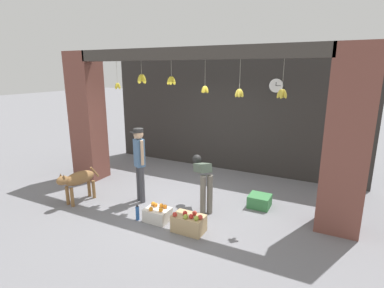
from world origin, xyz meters
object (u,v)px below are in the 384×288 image
object	(u,v)px
dog	(78,180)
worker_stooping	(203,177)
shopkeeper	(139,160)
fruit_crate_apples	(189,223)
produce_box_green	(260,201)
wall_clock	(276,86)
water_bottle	(137,213)
fruit_crate_oranges	(158,214)

from	to	relation	value
dog	worker_stooping	distance (m)	2.64
shopkeeper	fruit_crate_apples	xyz separation A→B (m)	(1.48, -0.63, -0.76)
dog	produce_box_green	size ratio (longest dim) A/B	2.33
dog	shopkeeper	world-z (taller)	shopkeeper
dog	fruit_crate_apples	xyz separation A→B (m)	(2.63, -0.00, -0.34)
dog	wall_clock	xyz separation A→B (m)	(3.26, 3.43, 1.86)
produce_box_green	water_bottle	world-z (taller)	water_bottle
shopkeeper	wall_clock	world-z (taller)	wall_clock
fruit_crate_oranges	produce_box_green	xyz separation A→B (m)	(1.54, 1.44, -0.01)
worker_stooping	fruit_crate_oranges	world-z (taller)	worker_stooping
worker_stooping	fruit_crate_oranges	distance (m)	1.13
worker_stooping	fruit_crate_oranges	bearing A→B (deg)	-166.58
dog	water_bottle	distance (m)	1.62
water_bottle	worker_stooping	bearing A→B (deg)	47.19
fruit_crate_oranges	water_bottle	world-z (taller)	fruit_crate_oranges
shopkeeper	fruit_crate_oranges	distance (m)	1.25
fruit_crate_apples	water_bottle	distance (m)	1.05
shopkeeper	fruit_crate_apples	world-z (taller)	shopkeeper
shopkeeper	worker_stooping	world-z (taller)	shopkeeper
fruit_crate_apples	produce_box_green	distance (m)	1.73
produce_box_green	water_bottle	xyz separation A→B (m)	(-1.89, -1.58, 0.01)
dog	water_bottle	size ratio (longest dim) A/B	3.41
fruit_crate_apples	shopkeeper	bearing A→B (deg)	156.87
dog	shopkeeper	xyz separation A→B (m)	(1.14, 0.63, 0.43)
shopkeeper	fruit_crate_oranges	xyz separation A→B (m)	(0.79, -0.56, -0.79)
water_bottle	wall_clock	distance (m)	4.47
shopkeeper	wall_clock	distance (m)	3.79
worker_stooping	fruit_crate_apples	bearing A→B (deg)	-123.55
worker_stooping	fruit_crate_apples	world-z (taller)	worker_stooping
fruit_crate_oranges	wall_clock	distance (m)	4.24
produce_box_green	water_bottle	distance (m)	2.47
dog	wall_clock	distance (m)	5.08
produce_box_green	wall_clock	size ratio (longest dim) A/B	1.20
water_bottle	shopkeeper	bearing A→B (deg)	121.82
fruit_crate_oranges	worker_stooping	bearing A→B (deg)	56.44
produce_box_green	dog	bearing A→B (deg)	-156.57
water_bottle	wall_clock	xyz separation A→B (m)	(1.68, 3.50, 2.22)
fruit_crate_apples	produce_box_green	xyz separation A→B (m)	(0.85, 1.51, -0.04)
produce_box_green	wall_clock	distance (m)	2.95
dog	water_bottle	world-z (taller)	dog
dog	fruit_crate_oranges	distance (m)	1.97
fruit_crate_oranges	water_bottle	bearing A→B (deg)	-157.49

